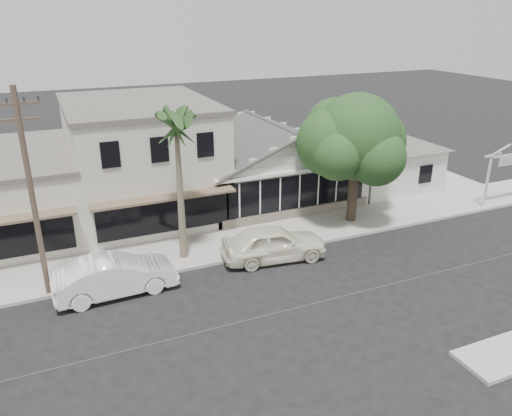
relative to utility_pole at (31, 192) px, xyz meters
name	(u,v)px	position (x,y,z in m)	size (l,w,h in m)	color
ground	(288,310)	(9.00, -5.20, -4.79)	(140.00, 140.00, 0.00)	black
sidewalk_north	(71,273)	(1.00, 1.55, -4.71)	(90.00, 3.50, 0.15)	#9E9991
corner_shop	(270,159)	(14.00, 7.27, -2.17)	(10.40, 8.60, 5.10)	silver
side_cottage	(382,165)	(22.20, 6.30, -3.29)	(6.00, 6.00, 3.00)	silver
row_building_near	(142,160)	(6.00, 8.30, -1.54)	(8.00, 10.00, 6.50)	silver
utility_pole	(31,192)	(0.00, 0.00, 0.00)	(1.80, 0.24, 9.00)	brown
car_0	(274,243)	(10.43, -0.83, -3.91)	(2.07, 5.16, 1.76)	white
car_1	(115,276)	(2.73, -0.99, -3.93)	(1.83, 5.24, 1.73)	white
shade_tree	(353,139)	(16.54, 1.82, 0.15)	(6.77, 6.12, 7.51)	#3E3226
palm_east	(176,125)	(6.33, 0.97, 1.98)	(3.24, 3.24, 7.94)	#726651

